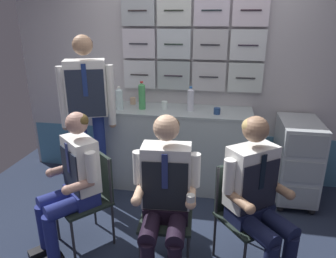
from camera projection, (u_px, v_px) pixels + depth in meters
The scene contains 17 objects.
ground at pixel (172, 248), 2.75m from camera, with size 4.80×4.80×0.04m, color #222B3F.
galley_bulkhead at pixel (192, 89), 3.64m from camera, with size 4.20×0.14×2.15m.
galley_counter at pixel (177, 148), 3.62m from camera, with size 1.66×0.53×0.93m.
service_trolley at pixel (296, 159), 3.31m from camera, with size 0.40×0.65×0.90m.
folding_chair_left at pixel (92, 189), 2.69m from camera, with size 0.56×0.56×0.82m.
crew_member_left at pixel (72, 179), 2.54m from camera, with size 0.61×0.63×1.20m.
folding_chair_right at pixel (167, 202), 2.50m from camera, with size 0.43×0.43×0.82m.
crew_member_right at pixel (165, 192), 2.29m from camera, with size 0.50×0.64×1.25m.
folding_chair_by_counter at pixel (241, 203), 2.48m from camera, with size 0.56×0.56×0.82m.
crew_member_by_counter at pixel (257, 193), 2.29m from camera, with size 0.63×0.67×1.25m.
crew_member_standing at pixel (88, 106), 3.15m from camera, with size 0.52×0.36×1.74m.
water_bottle_short at pixel (142, 96), 3.44m from camera, with size 0.08×0.08×0.31m.
sparkling_bottle_green at pixel (119, 99), 3.44m from camera, with size 0.08×0.08×0.26m.
water_bottle_tall at pixel (191, 99), 3.38m from camera, with size 0.07×0.07×0.27m.
coffee_cup_white at pixel (217, 111), 3.29m from camera, with size 0.07×0.07×0.07m.
coffee_cup_spare at pixel (133, 101), 3.67m from camera, with size 0.07×0.07×0.08m.
paper_cup_blue at pixel (164, 105), 3.48m from camera, with size 0.06×0.06×0.09m.
Camera 1 is at (0.36, -2.21, 1.89)m, focal length 33.40 mm.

